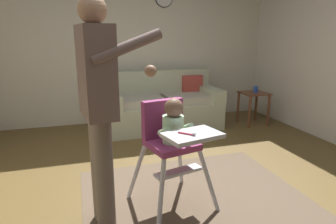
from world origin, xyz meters
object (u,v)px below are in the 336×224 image
at_px(adult_standing, 99,104).
at_px(couch, 162,106).
at_px(high_chair, 172,133).
at_px(sippy_cup, 256,89).
at_px(side_table, 253,101).

bearing_deg(adult_standing, couch, 56.33).
distance_m(high_chair, sippy_cup, 2.74).
relative_size(high_chair, side_table, 1.80).
xyz_separation_m(side_table, sippy_cup, (0.02, 0.00, 0.19)).
xyz_separation_m(couch, side_table, (1.44, -0.31, 0.05)).
distance_m(couch, side_table, 1.47).
xyz_separation_m(couch, adult_standing, (-1.10, -2.25, 0.60)).
height_order(adult_standing, side_table, adult_standing).
bearing_deg(sippy_cup, high_chair, -136.92).
xyz_separation_m(high_chair, side_table, (1.98, 1.87, -0.26)).
bearing_deg(high_chair, adult_standing, -95.76).
distance_m(couch, high_chair, 2.27).
bearing_deg(side_table, adult_standing, -142.55).
xyz_separation_m(adult_standing, sippy_cup, (2.56, 1.94, -0.36)).
height_order(couch, adult_standing, adult_standing).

